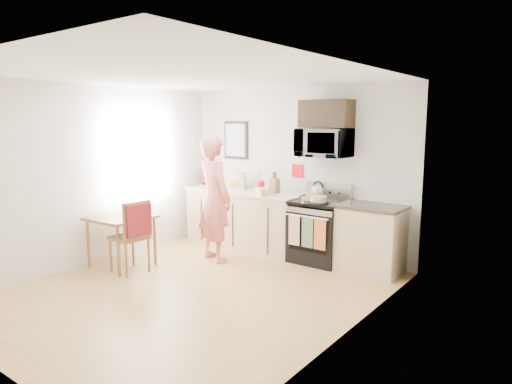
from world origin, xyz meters
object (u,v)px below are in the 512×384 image
Objects in this scene: microwave at (324,143)px; person at (214,198)px; dining_table at (121,222)px; cake at (318,200)px; range at (319,233)px; chair at (135,228)px.

microwave is 1.81m from person.
dining_table is 2.64× the size of cake.
microwave is at bearing 43.11° from dining_table.
range is at bearing -133.10° from person.
person is 6.30× the size of cake.
cake reaches higher than dining_table.
person is 1.85× the size of chair.
person reaches higher than cake.
chair is at bearing -130.27° from range.
cake is (2.22, 1.72, 0.32)m from dining_table.
cake reaches higher than chair.
range is 2.64m from chair.
person is at bearing -153.76° from cake.
range is 0.62× the size of person.
dining_table is at bearing 169.12° from chair.
range is at bearing 52.35° from chair.
dining_table is at bearing -138.42° from range.
range is 1.64m from person.
person is at bearing 50.86° from dining_table.
person is 1.37m from dining_table.
chair is at bearing 83.91° from person.
dining_table is (-0.85, -1.04, -0.29)m from person.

